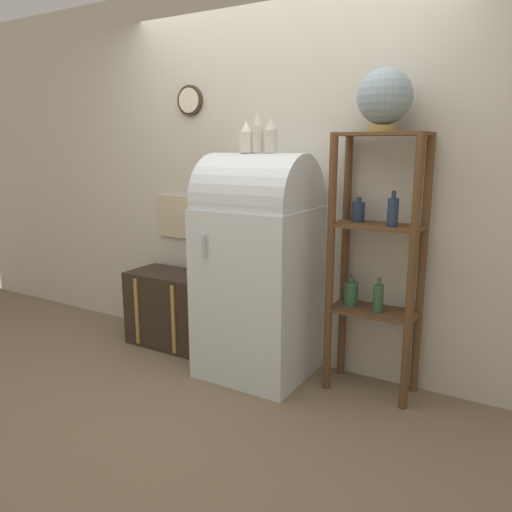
{
  "coord_description": "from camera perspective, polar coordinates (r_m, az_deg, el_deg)",
  "views": [
    {
      "loc": [
        1.67,
        -2.58,
        1.56
      ],
      "look_at": [
        -0.01,
        0.23,
        0.83
      ],
      "focal_mm": 35.0,
      "sensor_mm": 36.0,
      "label": 1
    }
  ],
  "objects": [
    {
      "name": "vase_right",
      "position": [
        3.23,
        1.71,
        13.49
      ],
      "size": [
        0.08,
        0.08,
        0.22
      ],
      "color": "beige",
      "rests_on": "refrigerator"
    },
    {
      "name": "refrigerator",
      "position": [
        3.36,
        0.18,
        -0.79
      ],
      "size": [
        0.7,
        0.67,
        1.51
      ],
      "color": "silver",
      "rests_on": "ground_plane"
    },
    {
      "name": "vase_left",
      "position": [
        3.29,
        -1.12,
        13.34
      ],
      "size": [
        0.09,
        0.09,
        0.2
      ],
      "color": "silver",
      "rests_on": "refrigerator"
    },
    {
      "name": "suitcase_trunk",
      "position": [
        4.04,
        -9.64,
        -5.94
      ],
      "size": [
        0.67,
        0.39,
        0.59
      ],
      "color": "#33281E",
      "rests_on": "ground_plane"
    },
    {
      "name": "shelf_unit",
      "position": [
        3.16,
        13.46,
        0.24
      ],
      "size": [
        0.55,
        0.3,
        1.63
      ],
      "color": "brown",
      "rests_on": "ground_plane"
    },
    {
      "name": "vase_center",
      "position": [
        3.27,
        0.15,
        13.85
      ],
      "size": [
        0.07,
        0.07,
        0.26
      ],
      "color": "beige",
      "rests_on": "refrigerator"
    },
    {
      "name": "wall_back",
      "position": [
        3.57,
        2.95,
        9.16
      ],
      "size": [
        7.0,
        0.09,
        2.7
      ],
      "color": "beige",
      "rests_on": "ground_plane"
    },
    {
      "name": "globe",
      "position": [
        3.08,
        14.49,
        17.15
      ],
      "size": [
        0.32,
        0.32,
        0.36
      ],
      "color": "#AD8942",
      "rests_on": "shelf_unit"
    },
    {
      "name": "ground_plane",
      "position": [
        3.44,
        -1.87,
        -14.41
      ],
      "size": [
        12.0,
        12.0,
        0.0
      ],
      "primitive_type": "plane",
      "color": "#7A664C"
    }
  ]
}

